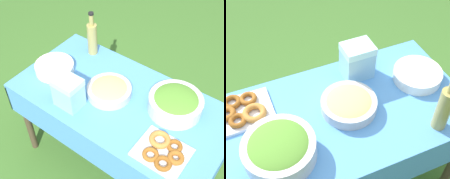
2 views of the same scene
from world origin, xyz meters
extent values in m
cube|color=#4C8CD1|center=(0.00, 0.00, 0.71)|extent=(1.39, 0.72, 0.02)
cube|color=#4C8CD1|center=(0.00, -0.35, 0.59)|extent=(1.39, 0.01, 0.22)
cube|color=#4C8CD1|center=(-0.69, 0.00, 0.59)|extent=(0.01, 0.72, 0.22)
cylinder|color=#473828|center=(-0.64, -0.30, 0.35)|extent=(0.05, 0.05, 0.70)
cylinder|color=silver|center=(0.31, 0.12, 0.77)|extent=(0.33, 0.33, 0.10)
ellipsoid|color=#51892D|center=(0.31, 0.12, 0.81)|extent=(0.29, 0.29, 0.07)
cylinder|color=#B2B7BC|center=(-0.08, -0.01, 0.75)|extent=(0.28, 0.28, 0.06)
ellipsoid|color=tan|center=(-0.08, -0.01, 0.77)|extent=(0.25, 0.25, 0.05)
cube|color=silver|center=(0.41, -0.19, 0.73)|extent=(0.28, 0.24, 0.02)
torus|color=#93561E|center=(0.50, -0.19, 0.75)|extent=(0.12, 0.12, 0.03)
torus|color=#93561E|center=(0.38, -0.25, 0.75)|extent=(0.13, 0.13, 0.02)
torus|color=#B27533|center=(0.37, -0.14, 0.75)|extent=(0.14, 0.14, 0.03)
torus|color=brown|center=(0.45, -0.13, 0.75)|extent=(0.12, 0.12, 0.03)
torus|color=brown|center=(0.46, -0.26, 0.75)|extent=(0.13, 0.13, 0.03)
cylinder|color=white|center=(-0.52, -0.05, 0.73)|extent=(0.27, 0.27, 0.01)
cylinder|color=white|center=(-0.52, -0.05, 0.74)|extent=(0.27, 0.27, 0.01)
cylinder|color=white|center=(-0.52, -0.05, 0.75)|extent=(0.27, 0.27, 0.01)
cylinder|color=white|center=(-0.52, -0.05, 0.76)|extent=(0.27, 0.27, 0.01)
cylinder|color=white|center=(-0.52, -0.05, 0.78)|extent=(0.27, 0.27, 0.01)
cylinder|color=#998E4C|center=(-0.44, 0.26, 0.84)|extent=(0.07, 0.07, 0.24)
cube|color=#8CC6E5|center=(-0.23, -0.22, 0.80)|extent=(0.16, 0.13, 0.16)
cube|color=#BAF4FF|center=(-0.23, -0.22, 0.91)|extent=(0.16, 0.13, 0.04)
camera|label=1|loc=(0.76, -1.11, 2.17)|focal=50.00mm
camera|label=2|loc=(0.37, 0.91, 1.95)|focal=50.00mm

